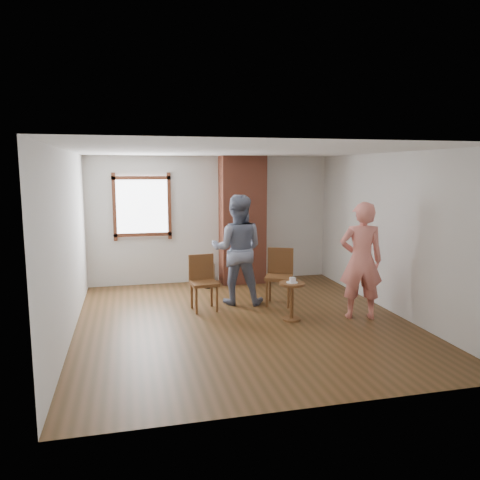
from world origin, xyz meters
name	(u,v)px	position (x,y,z in m)	size (l,w,h in m)	color
ground	(243,321)	(0.00, 0.00, 0.00)	(5.50, 5.50, 0.00)	brown
room_shell	(231,202)	(-0.06, 0.61, 1.81)	(5.04, 5.52, 2.62)	silver
brick_chimney	(242,220)	(0.60, 2.50, 1.30)	(0.90, 0.50, 2.60)	#A9543C
stoneware_crock	(207,274)	(-0.17, 2.40, 0.22)	(0.35, 0.35, 0.45)	tan
dark_pot	(208,284)	(-0.19, 2.16, 0.07)	(0.14, 0.14, 0.14)	black
dining_chair_left	(203,279)	(-0.50, 0.79, 0.51)	(0.46, 0.46, 0.92)	brown
dining_chair_right	(280,273)	(0.85, 0.80, 0.54)	(0.60, 0.60, 0.97)	brown
side_table	(292,295)	(0.75, -0.13, 0.40)	(0.40, 0.40, 0.60)	brown
cake_plate	(292,282)	(0.75, -0.13, 0.60)	(0.18, 0.18, 0.01)	white
cake_slice	(293,280)	(0.76, -0.13, 0.64)	(0.08, 0.07, 0.06)	white
man	(237,250)	(0.15, 1.01, 0.95)	(0.92, 0.72, 1.90)	#161D3C
person_pink	(361,261)	(1.83, -0.26, 0.92)	(0.67, 0.44, 1.84)	#FD8C7E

